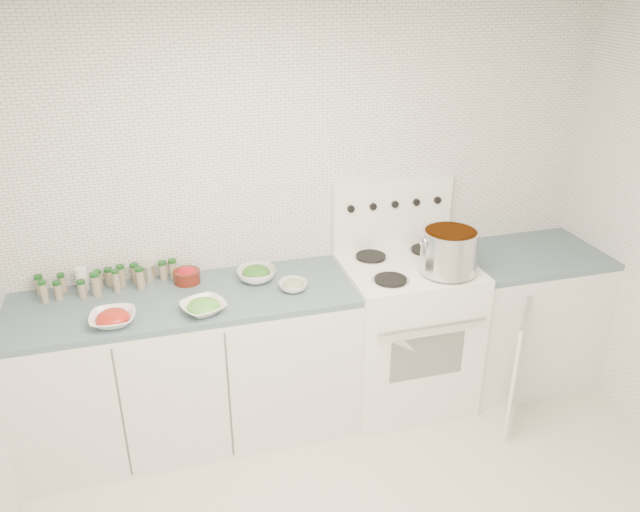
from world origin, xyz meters
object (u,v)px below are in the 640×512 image
Objects in this scene: stock_pot at (449,249)px; bowl_tomato at (113,318)px; bowl_snowpea at (203,307)px; stove at (404,328)px.

bowl_tomato is (-1.83, -0.01, -0.15)m from stock_pot.
bowl_snowpea is at bearing -0.79° from bowl_tomato.
bowl_tomato is (-1.66, -0.18, 0.44)m from stove.
stock_pot is at bearing 0.29° from bowl_tomato.
bowl_snowpea is at bearing -171.49° from stove.
stock_pot is at bearing 0.64° from bowl_snowpea.
stock_pot is 1.39m from bowl_snowpea.
bowl_tomato is 0.45m from bowl_snowpea.
stock_pot is at bearing -44.78° from stove.
stove is at bearing 8.51° from bowl_snowpea.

